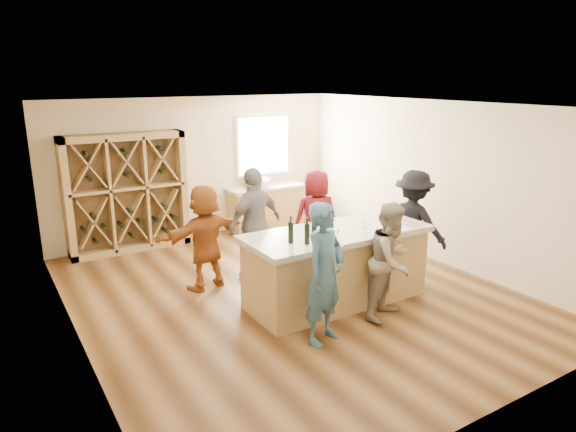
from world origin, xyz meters
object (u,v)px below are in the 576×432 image
person_near_left (325,274)px  person_far_mid (255,224)px  wine_rack (127,193)px  person_far_left (205,237)px  wine_bottle_d (327,229)px  wine_bottle_c (314,228)px  wine_bottle_b (307,234)px  person_near_right (391,261)px  tasting_counter_base (336,269)px  person_far_right (316,218)px  wine_bottle_a (291,232)px  sink (257,183)px  wine_bottle_e (329,226)px  person_server (413,224)px

person_near_left → person_far_mid: person_far_mid is taller
wine_rack → person_far_left: 2.48m
wine_rack → wine_bottle_d: 4.41m
wine_rack → wine_bottle_c: wine_rack is taller
wine_bottle_b → wine_bottle_c: 0.26m
wine_bottle_b → person_near_right: person_near_right is taller
tasting_counter_base → person_far_right: 1.58m
person_far_right → wine_bottle_a: bearing=57.0°
sink → wine_bottle_e: (-1.02, -3.93, 0.21)m
sink → wine_bottle_c: bearing=-107.8°
wine_bottle_e → wine_bottle_b: bearing=-161.6°
person_far_left → wine_rack: bearing=-88.2°
person_near_right → wine_rack: bearing=93.9°
person_near_left → person_near_right: person_near_left is taller
wine_rack → wine_bottle_e: (1.68, -4.00, 0.12)m
tasting_counter_base → wine_bottle_b: 1.04m
wine_bottle_b → person_near_right: (1.02, -0.50, -0.42)m
person_far_mid → wine_rack: bearing=-76.2°
wine_bottle_c → person_near_left: 0.87m
tasting_counter_base → person_near_left: 1.25m
wine_rack → person_far_left: size_ratio=1.35×
wine_bottle_c → person_far_mid: bearing=92.6°
wine_bottle_e → person_far_mid: bearing=101.7°
sink → wine_bottle_e: bearing=-104.5°
sink → wine_bottle_a: 4.26m
wine_rack → person_far_mid: wine_rack is taller
wine_rack → person_server: size_ratio=1.25×
person_near_right → wine_bottle_d: bearing=120.4°
wine_bottle_c → person_far_left: 1.88m
wine_rack → person_near_left: (1.09, -4.73, -0.21)m
person_far_mid → wine_bottle_d: bearing=81.3°
wine_bottle_c → person_near_right: bearing=-38.9°
person_near_left → person_near_right: (1.15, 0.07, -0.08)m
wine_rack → wine_bottle_d: wine_rack is taller
wine_bottle_b → wine_bottle_e: bearing=18.4°
wine_bottle_e → person_near_left: person_near_left is taller
person_far_left → person_server: bearing=146.5°
tasting_counter_base → wine_rack: bearing=116.4°
person_server → person_far_right: size_ratio=1.05×
sink → wine_bottle_b: 4.35m
person_far_right → person_far_left: (-2.02, 0.06, -0.02)m
person_far_right → person_near_left: bearing=68.2°
person_far_mid → person_server: bearing=135.4°
wine_bottle_a → person_far_right: (1.48, 1.54, -0.39)m
person_near_left → sink: bearing=49.7°
person_near_right → person_far_right: bearing=60.4°
wine_bottle_d → tasting_counter_base: bearing=33.7°
person_far_right → person_server: bearing=141.0°
wine_bottle_a → person_far_right: bearing=46.2°
person_far_right → wine_rack: bearing=-33.3°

